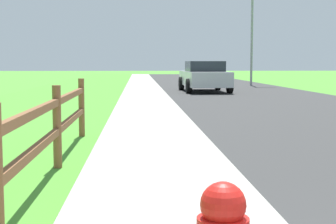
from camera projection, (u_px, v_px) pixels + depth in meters
name	position (u px, v px, depth m)	size (l,w,h in m)	color
ground_plane	(162.00, 89.00, 26.45)	(120.00, 120.00, 0.00)	#49922E
road_asphalt	(222.00, 87.00, 28.64)	(7.00, 66.00, 0.01)	#2F2F2F
curb_concrete	(107.00, 87.00, 28.26)	(6.00, 66.00, 0.01)	#A09D94
grass_verge	(80.00, 87.00, 28.17)	(5.00, 66.00, 0.00)	#49922E
rail_fence	(35.00, 136.00, 5.11)	(0.11, 8.63, 1.08)	brown
parked_suv_silver	(204.00, 76.00, 23.99)	(2.20, 4.62, 1.45)	#B7BABF
street_lamp	(254.00, 22.00, 30.28)	(1.17, 0.20, 6.37)	gray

